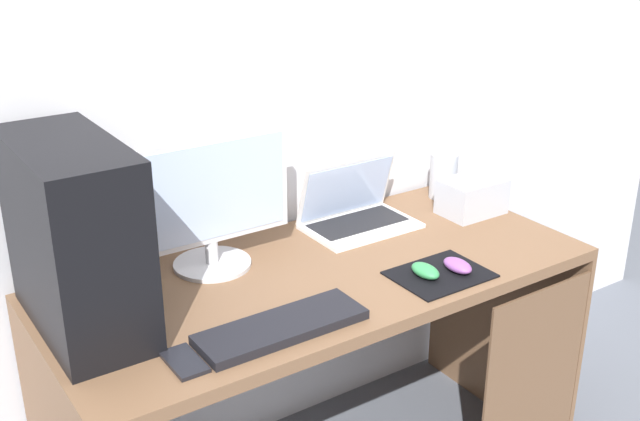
# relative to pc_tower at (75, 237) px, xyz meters

# --- Properties ---
(wall_back) EXTENTS (4.00, 0.05, 2.60)m
(wall_back) POSITION_rel_pc_tower_xyz_m (0.63, 0.30, 0.31)
(wall_back) COLOR silver
(wall_back) RESTS_ON ground_plane
(desk) EXTENTS (1.52, 0.68, 0.76)m
(desk) POSITION_rel_pc_tower_xyz_m (0.65, -0.09, -0.38)
(desk) COLOR brown
(desk) RESTS_ON ground_plane
(pc_tower) EXTENTS (0.22, 0.47, 0.46)m
(pc_tower) POSITION_rel_pc_tower_xyz_m (0.00, 0.00, 0.00)
(pc_tower) COLOR black
(pc_tower) RESTS_ON desk
(monitor) EXTENTS (0.48, 0.22, 0.38)m
(monitor) POSITION_rel_pc_tower_xyz_m (0.40, 0.11, -0.04)
(monitor) COLOR silver
(monitor) RESTS_ON desk
(laptop) EXTENTS (0.34, 0.22, 0.21)m
(laptop) POSITION_rel_pc_tower_xyz_m (0.90, 0.12, -0.19)
(laptop) COLOR white
(laptop) RESTS_ON desk
(speaker) EXTENTS (0.09, 0.09, 0.15)m
(speaker) POSITION_rel_pc_tower_xyz_m (1.29, 0.15, -0.15)
(speaker) COLOR #B7BCC6
(speaker) RESTS_ON desk
(projector) EXTENTS (0.20, 0.14, 0.12)m
(projector) POSITION_rel_pc_tower_xyz_m (1.27, -0.01, -0.17)
(projector) COLOR #B7BCC6
(projector) RESTS_ON desk
(keyboard) EXTENTS (0.42, 0.14, 0.02)m
(keyboard) POSITION_rel_pc_tower_xyz_m (0.38, -0.30, -0.22)
(keyboard) COLOR black
(keyboard) RESTS_ON desk
(mousepad) EXTENTS (0.26, 0.20, 0.00)m
(mousepad) POSITION_rel_pc_tower_xyz_m (0.89, -0.29, -0.23)
(mousepad) COLOR black
(mousepad) RESTS_ON desk
(mouse_left) EXTENTS (0.06, 0.10, 0.03)m
(mouse_left) POSITION_rel_pc_tower_xyz_m (0.84, -0.28, -0.21)
(mouse_left) COLOR #338C4C
(mouse_left) RESTS_ON mousepad
(mouse_right) EXTENTS (0.06, 0.10, 0.03)m
(mouse_right) POSITION_rel_pc_tower_xyz_m (0.94, -0.30, -0.21)
(mouse_right) COLOR #8C4C99
(mouse_right) RESTS_ON mousepad
(cell_phone) EXTENTS (0.07, 0.13, 0.01)m
(cell_phone) POSITION_rel_pc_tower_xyz_m (0.12, -0.29, -0.23)
(cell_phone) COLOR black
(cell_phone) RESTS_ON desk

